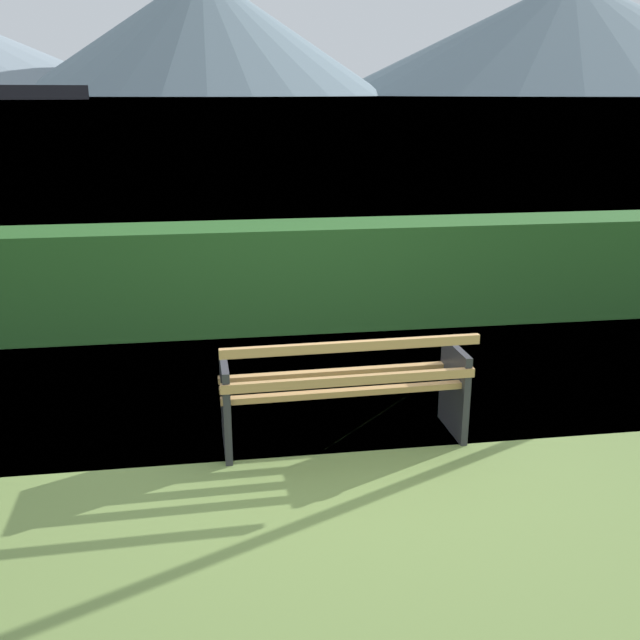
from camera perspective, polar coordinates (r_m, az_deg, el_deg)
The scene contains 5 objects.
ground_plane at distance 5.45m, azimuth 1.75°, elevation -9.28°, with size 1400.00×1400.00×0.00m, color olive.
water_surface at distance 314.57m, azimuth -8.81°, elevation 16.86°, with size 620.00×620.00×0.00m, color slate.
park_bench at distance 5.22m, azimuth 1.93°, elevation -5.37°, with size 1.79×0.62×0.87m.
hedge_row at distance 7.86m, azimuth -1.85°, elevation 3.54°, with size 12.20×0.75×1.11m, color #285B23.
distant_hills at distance 572.86m, azimuth -3.51°, elevation 21.25°, with size 849.96×396.73×85.86m.
Camera 1 is at (-0.89, -4.78, 2.45)m, focal length 40.66 mm.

